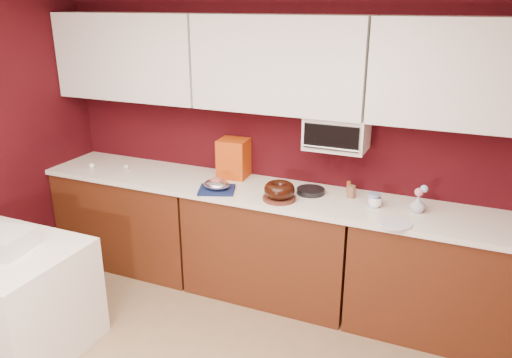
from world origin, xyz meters
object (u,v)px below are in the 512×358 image
(coffee_mug, at_px, (375,201))
(toaster_oven, at_px, (337,132))
(pandoro_box, at_px, (234,158))
(dining_table, at_px, (8,298))
(blue_jar, at_px, (374,200))
(newspaper_stack, at_px, (0,242))
(foil_ham_nest, at_px, (217,184))
(bundt_cake, at_px, (279,190))
(flower_vase, at_px, (418,203))

(coffee_mug, bearing_deg, toaster_oven, 154.22)
(toaster_oven, bearing_deg, pandoro_box, 178.16)
(coffee_mug, bearing_deg, dining_table, -148.67)
(blue_jar, distance_m, newspaper_stack, 2.55)
(pandoro_box, xyz_separation_m, newspaper_stack, (-0.95, -1.54, -0.25))
(blue_jar, bearing_deg, coffee_mug, -39.12)
(foil_ham_nest, xyz_separation_m, blue_jar, (1.17, 0.17, -0.00))
(bundt_cake, bearing_deg, toaster_oven, 43.21)
(blue_jar, xyz_separation_m, flower_vase, (0.30, 0.02, 0.01))
(toaster_oven, bearing_deg, newspaper_stack, -140.27)
(newspaper_stack, bearing_deg, foil_ham_nest, 50.29)
(coffee_mug, bearing_deg, pandoro_box, 170.83)
(pandoro_box, relative_size, coffee_mug, 3.49)
(flower_vase, bearing_deg, bundt_cake, -169.88)
(bundt_cake, relative_size, coffee_mug, 2.49)
(foil_ham_nest, bearing_deg, toaster_oven, 21.62)
(foil_ham_nest, bearing_deg, dining_table, -130.77)
(toaster_oven, distance_m, flower_vase, 0.77)
(dining_table, xyz_separation_m, foil_ham_nest, (1.01, 1.17, 0.58))
(flower_vase, relative_size, newspaper_stack, 0.35)
(foil_ham_nest, distance_m, flower_vase, 1.48)
(bundt_cake, bearing_deg, foil_ham_nest, -177.45)
(toaster_oven, distance_m, foil_ham_nest, 1.00)
(pandoro_box, relative_size, newspaper_stack, 0.87)
(dining_table, height_order, bundt_cake, bundt_cake)
(toaster_oven, xyz_separation_m, blue_jar, (0.33, -0.16, -0.42))
(pandoro_box, bearing_deg, flower_vase, -9.98)
(pandoro_box, height_order, newspaper_stack, pandoro_box)
(bundt_cake, relative_size, blue_jar, 2.29)
(flower_vase, bearing_deg, coffee_mug, -174.11)
(bundt_cake, xyz_separation_m, pandoro_box, (-0.53, 0.34, 0.08))
(coffee_mug, bearing_deg, flower_vase, 5.89)
(newspaper_stack, bearing_deg, toaster_oven, 39.73)
(foil_ham_nest, relative_size, blue_jar, 2.04)
(toaster_oven, xyz_separation_m, foil_ham_nest, (-0.84, -0.33, -0.42))
(bundt_cake, distance_m, pandoro_box, 0.64)
(bundt_cake, height_order, flower_vase, flower_vase)
(dining_table, bearing_deg, toaster_oven, 39.13)
(blue_jar, bearing_deg, newspaper_stack, -147.85)
(bundt_cake, xyz_separation_m, flower_vase, (0.96, 0.17, -0.02))
(coffee_mug, xyz_separation_m, flower_vase, (0.29, 0.03, 0.02))
(pandoro_box, height_order, coffee_mug, pandoro_box)
(dining_table, bearing_deg, newspaper_stack, -8.87)
(toaster_oven, relative_size, newspaper_stack, 1.22)
(flower_vase, bearing_deg, pandoro_box, 173.67)
(pandoro_box, bearing_deg, blue_jar, -12.44)
(foil_ham_nest, height_order, blue_jar, blue_jar)
(flower_vase, bearing_deg, foil_ham_nest, -172.48)
(blue_jar, xyz_separation_m, newspaper_stack, (-2.15, -1.35, -0.14))
(foil_ham_nest, height_order, coffee_mug, same)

